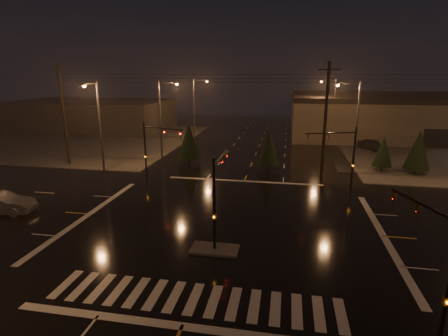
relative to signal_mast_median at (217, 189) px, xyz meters
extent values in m
plane|color=black|center=(0.00, 3.07, -3.75)|extent=(140.00, 140.00, 0.00)
cube|color=#403E39|center=(-30.00, 33.07, -3.69)|extent=(36.00, 36.00, 0.12)
cube|color=#403E39|center=(0.00, -0.93, -3.68)|extent=(3.00, 1.60, 0.15)
cube|color=beige|center=(0.00, -5.93, -3.75)|extent=(15.00, 2.60, 0.01)
cube|color=beige|center=(0.00, -7.93, -3.75)|extent=(16.00, 0.50, 0.01)
cube|color=beige|center=(0.00, 14.07, -3.75)|extent=(16.00, 0.50, 0.01)
cube|color=#3B3634|center=(-35.00, 45.07, -0.95)|extent=(30.00, 18.00, 5.60)
cylinder|color=black|center=(0.00, -0.93, -0.75)|extent=(0.18, 0.18, 6.00)
cylinder|color=black|center=(0.00, 1.32, 1.75)|extent=(0.12, 4.50, 0.12)
imported|color=#594707|center=(0.00, 3.35, 1.70)|extent=(0.16, 0.20, 1.00)
cube|color=#594707|center=(0.00, -0.93, -1.45)|extent=(0.25, 0.18, 0.35)
cylinder|color=black|center=(10.50, 13.57, -0.75)|extent=(0.18, 0.18, 6.00)
cylinder|color=black|center=(8.15, 12.72, 1.75)|extent=(4.74, 1.82, 0.12)
imported|color=#594707|center=(6.04, 11.95, 1.70)|extent=(0.24, 0.22, 1.00)
cube|color=#594707|center=(10.50, 13.57, -1.45)|extent=(0.25, 0.18, 0.35)
cylinder|color=black|center=(-10.50, 13.57, -0.75)|extent=(0.18, 0.18, 6.00)
cylinder|color=black|center=(-8.15, 12.72, 1.75)|extent=(4.74, 1.82, 0.12)
imported|color=#594707|center=(-6.04, 11.95, 1.70)|extent=(0.24, 0.22, 1.00)
cube|color=#594707|center=(-10.50, 13.57, -1.45)|extent=(0.25, 0.18, 0.35)
cylinder|color=black|center=(9.82, -5.55, 1.75)|extent=(1.48, 3.80, 0.12)
imported|color=#594707|center=(9.20, -3.86, 1.70)|extent=(0.22, 0.24, 1.00)
cube|color=#594707|center=(10.50, -7.43, -1.45)|extent=(0.25, 0.18, 0.35)
cylinder|color=#38383A|center=(-11.50, 21.07, 1.25)|extent=(0.24, 0.24, 10.00)
cylinder|color=#38383A|center=(-10.30, 21.07, 6.05)|extent=(2.40, 0.14, 0.14)
cube|color=#38383A|center=(-9.20, 21.07, 6.00)|extent=(0.70, 0.30, 0.18)
sphere|color=orange|center=(-9.20, 21.07, 5.87)|extent=(0.32, 0.32, 0.32)
cylinder|color=#38383A|center=(-11.50, 37.07, 1.25)|extent=(0.24, 0.24, 10.00)
cylinder|color=#38383A|center=(-10.30, 37.07, 6.05)|extent=(2.40, 0.14, 0.14)
cube|color=#38383A|center=(-9.20, 37.07, 6.00)|extent=(0.70, 0.30, 0.18)
sphere|color=orange|center=(-9.20, 37.07, 5.87)|extent=(0.32, 0.32, 0.32)
cylinder|color=#38383A|center=(11.50, 19.07, 1.25)|extent=(0.24, 0.24, 10.00)
cylinder|color=#38383A|center=(10.30, 19.07, 6.05)|extent=(2.40, 0.14, 0.14)
cube|color=#38383A|center=(9.20, 19.07, 6.00)|extent=(0.70, 0.30, 0.18)
sphere|color=orange|center=(9.20, 19.07, 5.87)|extent=(0.32, 0.32, 0.32)
cylinder|color=#38383A|center=(11.50, 39.07, 1.25)|extent=(0.24, 0.24, 10.00)
cylinder|color=#38383A|center=(10.30, 39.07, 6.05)|extent=(2.40, 0.14, 0.14)
cube|color=#38383A|center=(9.20, 39.07, 6.00)|extent=(0.70, 0.30, 0.18)
sphere|color=orange|center=(9.20, 39.07, 5.87)|extent=(0.32, 0.32, 0.32)
cylinder|color=#38383A|center=(-16.00, 14.57, 1.25)|extent=(0.24, 0.24, 10.00)
cylinder|color=#38383A|center=(-16.00, 13.37, 6.05)|extent=(0.14, 2.40, 0.14)
cube|color=#38383A|center=(-16.00, 12.27, 6.00)|extent=(0.30, 0.70, 0.18)
sphere|color=orange|center=(-16.00, 12.27, 5.87)|extent=(0.32, 0.32, 0.32)
cylinder|color=black|center=(-22.00, 17.07, 2.25)|extent=(0.32, 0.32, 12.00)
cube|color=black|center=(-22.00, 17.07, 7.45)|extent=(2.20, 0.12, 0.12)
cylinder|color=black|center=(8.00, 17.07, 2.25)|extent=(0.32, 0.32, 12.00)
cube|color=black|center=(8.00, 17.07, 7.45)|extent=(2.20, 0.12, 0.12)
cylinder|color=black|center=(14.85, 20.39, -3.40)|extent=(0.18, 0.18, 0.70)
cone|color=black|center=(14.85, 20.39, -1.35)|extent=(2.18, 2.18, 3.41)
cylinder|color=black|center=(18.28, 19.89, -3.40)|extent=(0.18, 0.18, 0.70)
cone|color=black|center=(18.28, 19.89, -0.91)|extent=(2.74, 2.74, 4.28)
cylinder|color=black|center=(-7.51, 19.78, -3.40)|extent=(0.18, 0.18, 0.70)
cone|color=black|center=(-7.51, 19.78, -0.79)|extent=(2.89, 2.89, 4.52)
cylinder|color=black|center=(2.17, 18.96, -3.40)|extent=(0.18, 0.18, 0.70)
cone|color=black|center=(2.17, 18.96, -1.04)|extent=(2.58, 2.58, 4.03)
imported|color=black|center=(16.40, 32.48, -2.94)|extent=(3.98, 5.13, 1.63)
camera|label=1|loc=(4.16, -20.41, 6.98)|focal=28.00mm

